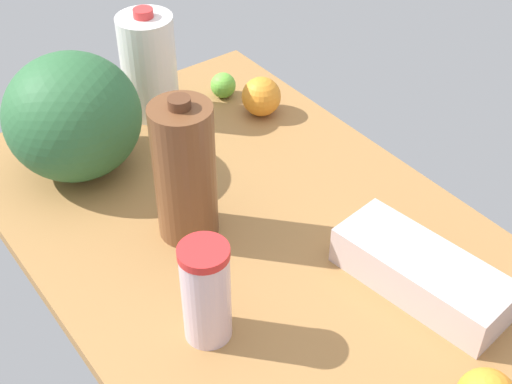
{
  "coord_description": "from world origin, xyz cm",
  "views": [
    {
      "loc": [
        78.04,
        -57.84,
        92.97
      ],
      "look_at": [
        0.0,
        0.0,
        13.0
      ],
      "focal_mm": 50.0,
      "sensor_mm": 36.0,
      "label": 1
    }
  ],
  "objects_px": {
    "chocolate_milk_jug": "(185,172)",
    "milk_jug": "(149,65)",
    "lime_near_front": "(190,149)",
    "egg_carton": "(422,273)",
    "lime_beside_bowl": "(223,85)",
    "watermelon": "(73,117)",
    "tumbler_cup": "(206,293)",
    "orange_loose": "(261,96)"
  },
  "relations": [
    {
      "from": "milk_jug",
      "to": "tumbler_cup",
      "type": "height_order",
      "value": "milk_jug"
    },
    {
      "from": "watermelon",
      "to": "tumbler_cup",
      "type": "distance_m",
      "value": 0.52
    },
    {
      "from": "egg_carton",
      "to": "lime_beside_bowl",
      "type": "relative_size",
      "value": 5.08
    },
    {
      "from": "watermelon",
      "to": "lime_beside_bowl",
      "type": "relative_size",
      "value": 4.52
    },
    {
      "from": "chocolate_milk_jug",
      "to": "watermelon",
      "type": "relative_size",
      "value": 1.06
    },
    {
      "from": "watermelon",
      "to": "chocolate_milk_jug",
      "type": "bearing_deg",
      "value": 14.73
    },
    {
      "from": "milk_jug",
      "to": "watermelon",
      "type": "bearing_deg",
      "value": -66.14
    },
    {
      "from": "milk_jug",
      "to": "lime_near_front",
      "type": "height_order",
      "value": "milk_jug"
    },
    {
      "from": "tumbler_cup",
      "to": "lime_near_front",
      "type": "xyz_separation_m",
      "value": [
        -0.41,
        0.22,
        -0.07
      ]
    },
    {
      "from": "egg_carton",
      "to": "tumbler_cup",
      "type": "height_order",
      "value": "tumbler_cup"
    },
    {
      "from": "chocolate_milk_jug",
      "to": "egg_carton",
      "type": "xyz_separation_m",
      "value": [
        0.36,
        0.23,
        -0.1
      ]
    },
    {
      "from": "egg_carton",
      "to": "lime_beside_bowl",
      "type": "xyz_separation_m",
      "value": [
        -0.71,
        0.08,
        -0.01
      ]
    },
    {
      "from": "orange_loose",
      "to": "egg_carton",
      "type": "bearing_deg",
      "value": -10.47
    },
    {
      "from": "chocolate_milk_jug",
      "to": "lime_near_front",
      "type": "distance_m",
      "value": 0.24
    },
    {
      "from": "milk_jug",
      "to": "tumbler_cup",
      "type": "bearing_deg",
      "value": -22.68
    },
    {
      "from": "chocolate_milk_jug",
      "to": "lime_beside_bowl",
      "type": "distance_m",
      "value": 0.48
    },
    {
      "from": "lime_near_front",
      "to": "orange_loose",
      "type": "xyz_separation_m",
      "value": [
        -0.05,
        0.23,
        0.02
      ]
    },
    {
      "from": "egg_carton",
      "to": "orange_loose",
      "type": "bearing_deg",
      "value": 161.86
    },
    {
      "from": "milk_jug",
      "to": "chocolate_milk_jug",
      "type": "bearing_deg",
      "value": -21.12
    },
    {
      "from": "chocolate_milk_jug",
      "to": "egg_carton",
      "type": "relative_size",
      "value": 0.94
    },
    {
      "from": "watermelon",
      "to": "tumbler_cup",
      "type": "height_order",
      "value": "watermelon"
    },
    {
      "from": "watermelon",
      "to": "milk_jug",
      "type": "relative_size",
      "value": 1.08
    },
    {
      "from": "chocolate_milk_jug",
      "to": "tumbler_cup",
      "type": "bearing_deg",
      "value": -25.33
    },
    {
      "from": "chocolate_milk_jug",
      "to": "egg_carton",
      "type": "height_order",
      "value": "chocolate_milk_jug"
    },
    {
      "from": "chocolate_milk_jug",
      "to": "watermelon",
      "type": "xyz_separation_m",
      "value": [
        -0.29,
        -0.08,
        -0.01
      ]
    },
    {
      "from": "watermelon",
      "to": "orange_loose",
      "type": "bearing_deg",
      "value": 82.44
    },
    {
      "from": "tumbler_cup",
      "to": "watermelon",
      "type": "bearing_deg",
      "value": 176.69
    },
    {
      "from": "watermelon",
      "to": "egg_carton",
      "type": "height_order",
      "value": "watermelon"
    },
    {
      "from": "lime_near_front",
      "to": "milk_jug",
      "type": "bearing_deg",
      "value": 171.0
    },
    {
      "from": "lime_near_front",
      "to": "egg_carton",
      "type": "bearing_deg",
      "value": 12.14
    },
    {
      "from": "chocolate_milk_jug",
      "to": "lime_near_front",
      "type": "xyz_separation_m",
      "value": [
        -0.18,
        0.12,
        -0.11
      ]
    },
    {
      "from": "tumbler_cup",
      "to": "orange_loose",
      "type": "bearing_deg",
      "value": 135.6
    },
    {
      "from": "chocolate_milk_jug",
      "to": "milk_jug",
      "type": "distance_m",
      "value": 0.42
    },
    {
      "from": "lime_beside_bowl",
      "to": "milk_jug",
      "type": "bearing_deg",
      "value": -105.15
    },
    {
      "from": "chocolate_milk_jug",
      "to": "orange_loose",
      "type": "distance_m",
      "value": 0.43
    },
    {
      "from": "lime_near_front",
      "to": "lime_beside_bowl",
      "type": "distance_m",
      "value": 0.26
    },
    {
      "from": "watermelon",
      "to": "lime_near_front",
      "type": "relative_size",
      "value": 5.12
    },
    {
      "from": "tumbler_cup",
      "to": "lime_near_front",
      "type": "distance_m",
      "value": 0.47
    },
    {
      "from": "egg_carton",
      "to": "orange_loose",
      "type": "xyz_separation_m",
      "value": [
        -0.6,
        0.11,
        0.01
      ]
    },
    {
      "from": "chocolate_milk_jug",
      "to": "orange_loose",
      "type": "relative_size",
      "value": 3.2
    },
    {
      "from": "chocolate_milk_jug",
      "to": "watermelon",
      "type": "height_order",
      "value": "chocolate_milk_jug"
    },
    {
      "from": "chocolate_milk_jug",
      "to": "orange_loose",
      "type": "bearing_deg",
      "value": 124.35
    }
  ]
}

